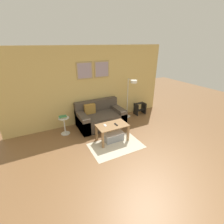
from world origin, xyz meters
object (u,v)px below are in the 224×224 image
at_px(coffee_table, 112,128).
at_px(cell_phone, 105,125).
at_px(remote_control, 116,124).
at_px(floor_lamp, 131,92).
at_px(storage_bin, 113,136).
at_px(side_table, 64,124).
at_px(step_stool, 140,108).
at_px(couch, 100,117).
at_px(book_stack, 63,117).

height_order(coffee_table, cell_phone, cell_phone).
xyz_separation_m(coffee_table, cell_phone, (-0.19, 0.07, 0.11)).
bearing_deg(remote_control, floor_lamp, 40.99).
distance_m(storage_bin, side_table, 1.54).
bearing_deg(side_table, step_stool, 3.10).
distance_m(couch, coffee_table, 1.01).
height_order(floor_lamp, side_table, floor_lamp).
bearing_deg(floor_lamp, cell_phone, -148.00).
bearing_deg(step_stool, storage_bin, -147.22).
bearing_deg(book_stack, coffee_table, -41.53).
distance_m(storage_bin, book_stack, 1.61).
relative_size(couch, step_stool, 3.45).
distance_m(storage_bin, remote_control, 0.38).
bearing_deg(remote_control, cell_phone, 159.54).
bearing_deg(couch, book_stack, 179.78).
relative_size(storage_bin, step_stool, 1.28).
bearing_deg(storage_bin, remote_control, -18.10).
bearing_deg(book_stack, couch, -0.22).
relative_size(floor_lamp, step_stool, 3.32).
relative_size(floor_lamp, cell_phone, 10.47).
bearing_deg(book_stack, side_table, -64.20).
bearing_deg(floor_lamp, storage_bin, -141.31).
relative_size(floor_lamp, book_stack, 6.49).
relative_size(couch, storage_bin, 2.70).
relative_size(book_stack, remote_control, 1.51).
xyz_separation_m(book_stack, step_stool, (2.97, 0.14, -0.34)).
relative_size(side_table, step_stool, 1.24).
relative_size(side_table, cell_phone, 3.91).
distance_m(side_table, step_stool, 2.97).
bearing_deg(cell_phone, couch, 83.46).
bearing_deg(book_stack, storage_bin, -41.23).
distance_m(side_table, remote_control, 1.61).
xyz_separation_m(side_table, book_stack, (-0.01, 0.02, 0.25)).
distance_m(remote_control, cell_phone, 0.31).
bearing_deg(step_stool, book_stack, -177.27).
bearing_deg(coffee_table, couch, 86.21).
bearing_deg(couch, cell_phone, -105.07).
distance_m(book_stack, cell_phone, 1.34).
height_order(side_table, book_stack, book_stack).
xyz_separation_m(couch, storage_bin, (-0.04, -1.02, -0.16)).
bearing_deg(coffee_table, storage_bin, -25.85).
bearing_deg(side_table, floor_lamp, -0.56).
distance_m(floor_lamp, cell_phone, 1.77).
distance_m(coffee_table, step_stool, 2.17).
height_order(remote_control, cell_phone, remote_control).
bearing_deg(coffee_table, step_stool, 32.08).
xyz_separation_m(coffee_table, book_stack, (-1.14, 1.01, 0.19)).
relative_size(coffee_table, step_stool, 1.97).
height_order(couch, book_stack, couch).
distance_m(coffee_table, remote_control, 0.16).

